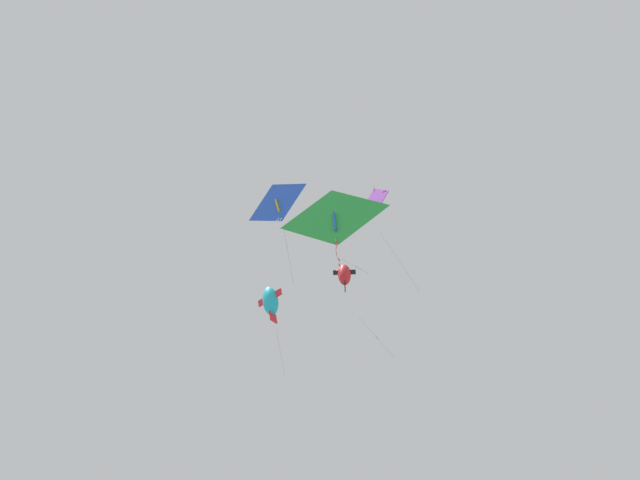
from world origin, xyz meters
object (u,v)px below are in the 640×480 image
Objects in this scene: kite_fish_near_right at (345,275)px; kite_delta_low_drifter at (278,204)px; kite_fish_upper_right at (270,301)px; kite_delta_far_centre at (335,219)px; kite_diamond_highest at (377,199)px.

kite_fish_near_right is 5.20m from kite_delta_low_drifter.
kite_fish_upper_right reaches higher than kite_delta_low_drifter.
kite_delta_far_centre is 0.53× the size of kite_diamond_highest.
kite_fish_near_right is 7.97m from kite_diamond_highest.
kite_delta_low_drifter is at bearing -149.17° from kite_fish_near_right.
kite_delta_low_drifter is (0.19, -3.44, 4.36)m from kite_delta_far_centre.
kite_fish_near_right is at bearing 96.45° from kite_delta_far_centre.
kite_delta_low_drifter is (3.49, -1.47, 3.57)m from kite_fish_near_right.
kite_fish_upper_right is at bearing 168.92° from kite_diamond_highest.
kite_delta_low_drifter reaches higher than kite_delta_far_centre.
kite_delta_far_centre is 0.73× the size of kite_fish_near_right.
kite_diamond_highest reaches higher than kite_delta_far_centre.
kite_delta_far_centre is 9.87m from kite_diamond_highest.
kite_diamond_highest is (-1.74, 1.30, 7.67)m from kite_fish_near_right.
kite_fish_upper_right reaches higher than kite_delta_far_centre.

